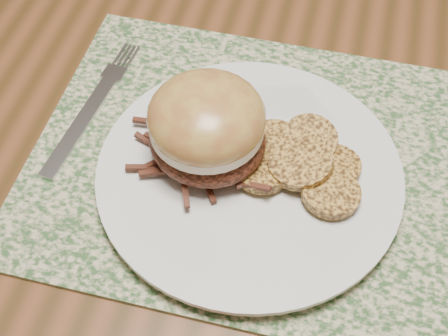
# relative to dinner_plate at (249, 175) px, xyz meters

# --- Properties ---
(placemat) EXTENTS (0.45, 0.33, 0.00)m
(placemat) POSITION_rel_dinner_plate_xyz_m (0.02, 0.02, -0.01)
(placemat) COLOR #31522A
(placemat) RESTS_ON dining_table
(dinner_plate) EXTENTS (0.26, 0.26, 0.02)m
(dinner_plate) POSITION_rel_dinner_plate_xyz_m (0.00, 0.00, 0.00)
(dinner_plate) COLOR silver
(dinner_plate) RESTS_ON placemat
(pork_sandwich) EXTENTS (0.14, 0.13, 0.08)m
(pork_sandwich) POSITION_rel_dinner_plate_xyz_m (-0.04, 0.01, 0.05)
(pork_sandwich) COLOR black
(pork_sandwich) RESTS_ON dinner_plate
(roasted_potatoes) EXTENTS (0.13, 0.12, 0.03)m
(roasted_potatoes) POSITION_rel_dinner_plate_xyz_m (0.04, 0.01, 0.02)
(roasted_potatoes) COLOR #C18C38
(roasted_potatoes) RESTS_ON dinner_plate
(fork) EXTENTS (0.04, 0.19, 0.00)m
(fork) POSITION_rel_dinner_plate_xyz_m (-0.17, 0.05, -0.01)
(fork) COLOR #B5B5BC
(fork) RESTS_ON placemat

